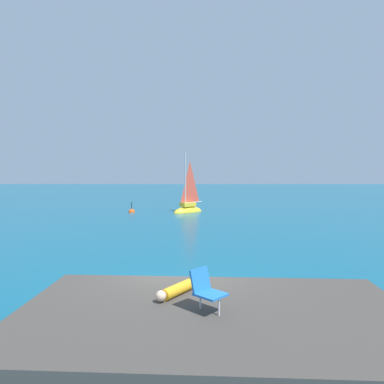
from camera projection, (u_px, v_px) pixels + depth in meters
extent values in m
plane|color=#0F5675|center=(179.00, 299.00, 9.76)|extent=(160.00, 160.00, 0.00)
cube|color=#423D38|center=(214.00, 333.00, 6.79)|extent=(7.79, 4.64, 0.87)
cube|color=#3B4033|center=(322.00, 305.00, 9.32)|extent=(1.50, 1.45, 0.76)
cube|color=#473633|center=(194.00, 312.00, 8.87)|extent=(1.26, 1.28, 0.62)
ellipsoid|color=yellow|center=(188.00, 212.00, 29.72)|extent=(2.86, 2.66, 1.00)
cube|color=yellow|center=(188.00, 205.00, 29.68)|extent=(1.42, 1.36, 0.33)
cylinder|color=#B7B7BC|center=(185.00, 179.00, 29.37)|extent=(0.11, 0.11, 4.55)
cylinder|color=#B2B2B7|center=(194.00, 202.00, 30.08)|extent=(1.44, 1.25, 0.09)
pyramid|color=#DB4C38|center=(190.00, 182.00, 29.71)|extent=(1.14, 0.99, 3.46)
cylinder|color=gold|center=(177.00, 289.00, 7.62)|extent=(0.71, 0.88, 0.24)
cylinder|color=beige|center=(197.00, 282.00, 8.23)|extent=(0.55, 0.68, 0.18)
sphere|color=beige|center=(161.00, 296.00, 7.17)|extent=(0.22, 0.22, 0.22)
cube|color=blue|center=(211.00, 294.00, 6.67)|extent=(0.71, 0.71, 0.04)
cube|color=blue|center=(200.00, 280.00, 6.83)|extent=(0.44, 0.45, 0.45)
cylinder|color=silver|center=(219.00, 306.00, 6.53)|extent=(0.04, 0.04, 0.35)
cylinder|color=silver|center=(200.00, 300.00, 6.85)|extent=(0.04, 0.04, 0.35)
sphere|color=#EA5114|center=(132.00, 212.00, 29.84)|extent=(0.56, 0.56, 0.56)
cylinder|color=black|center=(132.00, 206.00, 29.81)|extent=(0.06, 0.06, 0.60)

